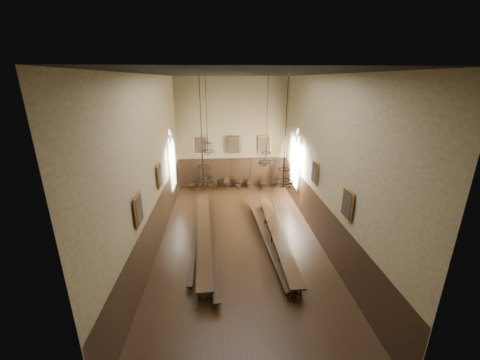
{
  "coord_description": "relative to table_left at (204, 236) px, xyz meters",
  "views": [
    {
      "loc": [
        -0.98,
        -14.71,
        8.76
      ],
      "look_at": [
        0.12,
        1.5,
        3.18
      ],
      "focal_mm": 22.0,
      "sensor_mm": 36.0,
      "label": 1
    }
  ],
  "objects": [
    {
      "name": "floor",
      "position": [
        2.01,
        -0.05,
        -0.41
      ],
      "size": [
        9.0,
        18.0,
        0.02
      ],
      "primitive_type": "cube",
      "color": "black",
      "rests_on": "ground"
    },
    {
      "name": "ceiling",
      "position": [
        2.01,
        -0.05,
        8.61
      ],
      "size": [
        9.0,
        18.0,
        0.02
      ],
      "primitive_type": "cube",
      "color": "black",
      "rests_on": "ground"
    },
    {
      "name": "wall_back",
      "position": [
        2.01,
        8.96,
        4.1
      ],
      "size": [
        9.0,
        0.02,
        9.0
      ],
      "primitive_type": "cube",
      "color": "olive",
      "rests_on": "ground"
    },
    {
      "name": "wall_front",
      "position": [
        2.01,
        -9.06,
        4.1
      ],
      "size": [
        9.0,
        0.02,
        9.0
      ],
      "primitive_type": "cube",
      "color": "olive",
      "rests_on": "ground"
    },
    {
      "name": "wall_left",
      "position": [
        -2.5,
        -0.05,
        4.1
      ],
      "size": [
        0.02,
        18.0,
        9.0
      ],
      "primitive_type": "cube",
      "color": "olive",
      "rests_on": "ground"
    },
    {
      "name": "wall_right",
      "position": [
        6.52,
        -0.05,
        4.1
      ],
      "size": [
        0.02,
        18.0,
        9.0
      ],
      "primitive_type": "cube",
      "color": "olive",
      "rests_on": "ground"
    },
    {
      "name": "wainscot_panelling",
      "position": [
        2.01,
        -0.05,
        0.85
      ],
      "size": [
        9.0,
        18.0,
        2.5
      ],
      "primitive_type": null,
      "color": "black",
      "rests_on": "floor"
    },
    {
      "name": "table_left",
      "position": [
        0.0,
        0.0,
        0.0
      ],
      "size": [
        1.3,
        10.41,
        0.81
      ],
      "rotation": [
        0.0,
        0.0,
        0.06
      ],
      "color": "black",
      "rests_on": "floor"
    },
    {
      "name": "table_right",
      "position": [
        4.04,
        -0.27,
        -0.02
      ],
      "size": [
        0.71,
        9.91,
        0.77
      ],
      "rotation": [
        0.0,
        0.0,
        0.0
      ],
      "color": "black",
      "rests_on": "floor"
    },
    {
      "name": "bench_left_outer",
      "position": [
        -0.5,
        0.22,
        -0.15
      ],
      "size": [
        0.42,
        9.07,
        0.41
      ],
      "rotation": [
        0.0,
        0.0,
        0.02
      ],
      "color": "black",
      "rests_on": "floor"
    },
    {
      "name": "bench_left_inner",
      "position": [
        0.53,
        -0.14,
        -0.1
      ],
      "size": [
        0.81,
        10.66,
        0.48
      ],
      "rotation": [
        0.0,
        0.0,
        0.05
      ],
      "color": "black",
      "rests_on": "floor"
    },
    {
      "name": "bench_right_inner",
      "position": [
        3.38,
        0.19,
        -0.11
      ],
      "size": [
        0.98,
        10.41,
        0.47
      ],
      "rotation": [
        0.0,
        0.0,
        0.06
      ],
      "color": "black",
      "rests_on": "floor"
    },
    {
      "name": "bench_right_outer",
      "position": [
        4.52,
        0.02,
        -0.13
      ],
      "size": [
        0.89,
        9.44,
        0.42
      ],
      "rotation": [
        0.0,
        0.0,
        -0.06
      ],
      "color": "black",
      "rests_on": "floor"
    },
    {
      "name": "chair_0",
      "position": [
        -1.45,
        8.43,
        -0.14
      ],
      "size": [
        0.45,
        0.45,
        0.87
      ],
      "rotation": [
        0.0,
        0.0,
        -0.2
      ],
      "color": "black",
      "rests_on": "floor"
    },
    {
      "name": "chair_1",
      "position": [
        -0.52,
        8.47,
        -0.1
      ],
      "size": [
        0.58,
        0.58,
        1.03
      ],
      "rotation": [
        0.0,
        0.0,
        -0.35
      ],
      "color": "black",
      "rests_on": "floor"
    },
    {
      "name": "chair_2",
      "position": [
        0.47,
        8.45,
        -0.14
      ],
      "size": [
        0.41,
        0.41,
        0.89
      ],
      "rotation": [
        0.0,
        0.0,
        0.05
      ],
      "color": "black",
      "rests_on": "floor"
    },
    {
      "name": "chair_3",
      "position": [
        1.54,
        8.46,
        -0.11
      ],
      "size": [
        0.52,
        0.52,
        0.98
      ],
      "rotation": [
        0.0,
        0.0,
        0.25
      ],
      "color": "black",
      "rests_on": "floor"
    },
    {
      "name": "chair_4",
      "position": [
        2.46,
        8.51,
        -0.14
      ],
      "size": [
        0.43,
        0.43,
        0.89
      ],
      "rotation": [
        0.0,
        0.0,
        -0.08
      ],
      "color": "black",
      "rests_on": "floor"
    },
    {
      "name": "chair_5",
      "position": [
        3.43,
        8.45,
        -0.14
      ],
      "size": [
        0.39,
        0.39,
        0.88
      ],
      "rotation": [
        0.0,
        0.0,
        0.0
      ],
      "color": "black",
      "rests_on": "floor"
    },
    {
      "name": "chair_6",
      "position": [
        4.59,
        8.5,
        -0.13
      ],
      "size": [
        0.43,
        0.43,
        0.92
      ],
      "rotation": [
        0.0,
        0.0,
        0.07
      ],
      "color": "black",
      "rests_on": "floor"
    },
    {
      "name": "chair_7",
      "position": [
        5.57,
        8.51,
        -0.09
      ],
      "size": [
        0.48,
        0.48,
        1.03
      ],
      "rotation": [
        0.0,
        0.0,
        0.06
      ],
      "color": "black",
      "rests_on": "floor"
    },
    {
      "name": "chandelier_back_left",
      "position": [
        0.27,
        2.36,
        4.61
      ],
      "size": [
        0.8,
        0.8,
        4.44
      ],
      "color": "black",
      "rests_on": "ceiling"
    },
    {
      "name": "chandelier_back_right",
      "position": [
        3.78,
        2.42,
        3.91
      ],
      "size": [
        0.88,
        0.88,
        5.18
      ],
      "color": "black",
      "rests_on": "ceiling"
    },
    {
      "name": "chandelier_front_left",
      "position": [
        0.28,
        -2.99,
        4.68
      ],
      "size": [
        0.85,
        0.85,
        4.35
      ],
      "color": "black",
      "rests_on": "ceiling"
    },
    {
      "name": "chandelier_front_right",
      "position": [
        3.75,
        -2.69,
        4.4
      ],
      "size": [
        0.86,
        0.86,
        4.65
      ],
      "color": "black",
      "rests_on": "ceiling"
    },
    {
      "name": "portrait_back_0",
      "position": [
        -0.59,
        8.83,
        3.3
      ],
      "size": [
        1.1,
        0.12,
        1.4
      ],
      "color": "#B2792A",
      "rests_on": "wall_back"
    },
    {
      "name": "portrait_back_1",
      "position": [
        2.01,
        8.83,
        3.3
      ],
      "size": [
        1.1,
        0.12,
        1.4
      ],
      "color": "#B2792A",
      "rests_on": "wall_back"
    },
    {
      "name": "portrait_back_2",
      "position": [
        4.61,
        8.83,
        3.3
      ],
      "size": [
        1.1,
        0.12,
        1.4
      ],
      "color": "#B2792A",
      "rests_on": "wall_back"
    },
    {
      "name": "portrait_left_0",
      "position": [
        -2.37,
        0.95,
        3.3
      ],
      "size": [
        0.12,
        1.0,
        1.3
      ],
      "color": "#B2792A",
      "rests_on": "wall_left"
    },
    {
      "name": "portrait_left_1",
      "position": [
        -2.37,
        -3.55,
        3.3
      ],
      "size": [
        0.12,
        1.0,
        1.3
      ],
      "color": "#B2792A",
      "rests_on": "wall_left"
    },
    {
      "name": "portrait_right_0",
      "position": [
        6.39,
        0.95,
        3.3
      ],
      "size": [
        0.12,
        1.0,
        1.3
      ],
      "color": "#B2792A",
      "rests_on": "wall_right"
    },
    {
      "name": "portrait_right_1",
      "position": [
        6.39,
        -3.55,
        3.3
      ],
      "size": [
        0.12,
        1.0,
        1.3
      ],
      "color": "#B2792A",
      "rests_on": "wall_right"
    },
    {
      "name": "window_right",
      "position": [
        6.44,
        5.45,
        3.0
      ],
      "size": [
        0.2,
        2.2,
        4.6
      ],
      "primitive_type": null,
      "color": "white",
      "rests_on": "wall_right"
    },
    {
      "name": "window_left",
      "position": [
        -2.42,
        5.45,
        3.0
      ],
      "size": [
        0.2,
        2.2,
        4.6
      ],
      "primitive_type": null,
      "color": "white",
      "rests_on": "wall_left"
    }
  ]
}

